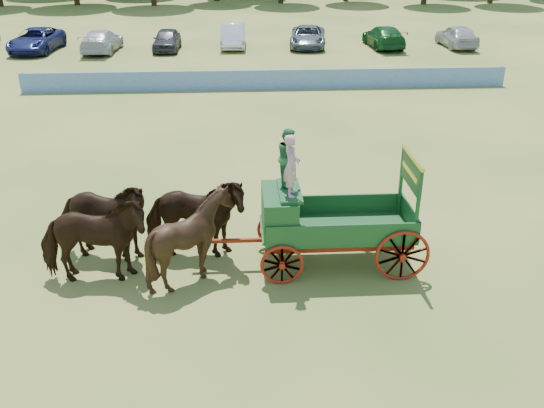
% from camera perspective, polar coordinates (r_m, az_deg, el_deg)
% --- Properties ---
extents(ground, '(160.00, 160.00, 0.00)m').
position_cam_1_polar(ground, '(16.59, 6.38, -4.86)').
color(ground, '#A6904B').
rests_on(ground, ground).
extents(horse_lead_left, '(2.76, 1.29, 2.32)m').
position_cam_1_polar(horse_lead_left, '(15.43, -16.47, -3.34)').
color(horse_lead_left, black).
rests_on(horse_lead_left, ground).
extents(horse_lead_right, '(2.97, 1.89, 2.32)m').
position_cam_1_polar(horse_lead_right, '(16.39, -15.71, -1.52)').
color(horse_lead_right, black).
rests_on(horse_lead_right, ground).
extents(horse_wheel_left, '(2.23, 2.02, 2.32)m').
position_cam_1_polar(horse_wheel_left, '(15.06, -7.54, -3.18)').
color(horse_wheel_left, black).
rests_on(horse_wheel_left, ground).
extents(horse_wheel_right, '(2.84, 1.48, 2.32)m').
position_cam_1_polar(horse_wheel_right, '(16.04, -7.31, -1.33)').
color(horse_wheel_right, black).
rests_on(horse_wheel_right, ground).
extents(farm_dray, '(5.99, 2.00, 3.70)m').
position_cam_1_polar(farm_dray, '(15.43, 3.56, -0.44)').
color(farm_dray, maroon).
rests_on(farm_dray, ground).
extents(sponsor_banner, '(26.00, 0.08, 1.05)m').
position_cam_1_polar(sponsor_banner, '(33.10, -0.45, 11.60)').
color(sponsor_banner, blue).
rests_on(sponsor_banner, ground).
extents(parked_cars, '(41.40, 6.46, 1.61)m').
position_cam_1_polar(parked_cars, '(44.53, -8.60, 15.15)').
color(parked_cars, silver).
rests_on(parked_cars, ground).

